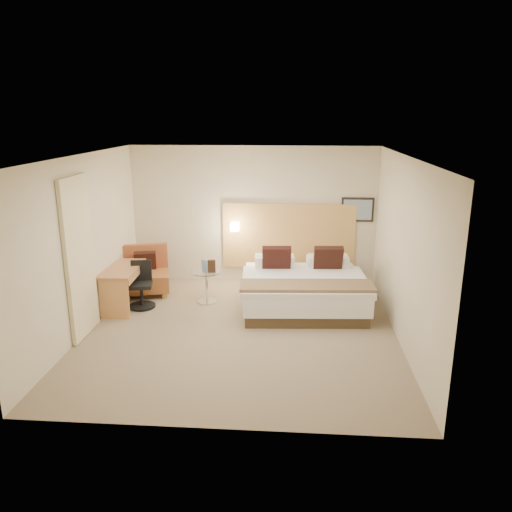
# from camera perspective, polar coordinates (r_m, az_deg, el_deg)

# --- Properties ---
(floor) EXTENTS (4.80, 5.00, 0.02)m
(floor) POSITION_cam_1_polar(r_m,az_deg,el_deg) (7.88, -1.79, -8.71)
(floor) COLOR #7F6D55
(floor) RESTS_ON ground
(ceiling) EXTENTS (4.80, 5.00, 0.02)m
(ceiling) POSITION_cam_1_polar(r_m,az_deg,el_deg) (7.19, -1.98, 11.41)
(ceiling) COLOR white
(ceiling) RESTS_ON floor
(wall_back) EXTENTS (4.80, 0.02, 2.70)m
(wall_back) POSITION_cam_1_polar(r_m,az_deg,el_deg) (9.85, -0.32, 4.66)
(wall_back) COLOR beige
(wall_back) RESTS_ON floor
(wall_front) EXTENTS (4.80, 0.02, 2.70)m
(wall_front) POSITION_cam_1_polar(r_m,az_deg,el_deg) (5.06, -4.95, -6.50)
(wall_front) COLOR beige
(wall_front) RESTS_ON floor
(wall_left) EXTENTS (0.02, 5.00, 2.70)m
(wall_left) POSITION_cam_1_polar(r_m,az_deg,el_deg) (8.04, -19.23, 1.17)
(wall_left) COLOR beige
(wall_left) RESTS_ON floor
(wall_right) EXTENTS (0.02, 5.00, 2.70)m
(wall_right) POSITION_cam_1_polar(r_m,az_deg,el_deg) (7.55, 16.61, 0.49)
(wall_right) COLOR beige
(wall_right) RESTS_ON floor
(headboard_panel) EXTENTS (2.60, 0.04, 1.30)m
(headboard_panel) POSITION_cam_1_polar(r_m,az_deg,el_deg) (9.87, 3.73, 2.27)
(headboard_panel) COLOR tan
(headboard_panel) RESTS_ON wall_back
(art_frame) EXTENTS (0.62, 0.03, 0.47)m
(art_frame) POSITION_cam_1_polar(r_m,az_deg,el_deg) (9.84, 11.52, 5.22)
(art_frame) COLOR black
(art_frame) RESTS_ON wall_back
(art_canvas) EXTENTS (0.54, 0.01, 0.39)m
(art_canvas) POSITION_cam_1_polar(r_m,az_deg,el_deg) (9.82, 11.54, 5.20)
(art_canvas) COLOR #768EA3
(art_canvas) RESTS_ON wall_back
(lamp_arm) EXTENTS (0.02, 0.12, 0.02)m
(lamp_arm) POSITION_cam_1_polar(r_m,az_deg,el_deg) (9.84, -2.39, 3.44)
(lamp_arm) COLOR silver
(lamp_arm) RESTS_ON wall_back
(lamp_shade) EXTENTS (0.15, 0.15, 0.15)m
(lamp_shade) POSITION_cam_1_polar(r_m,az_deg,el_deg) (9.78, -2.43, 3.37)
(lamp_shade) COLOR #F5E4BF
(lamp_shade) RESTS_ON wall_back
(curtain) EXTENTS (0.06, 0.90, 2.42)m
(curtain) POSITION_cam_1_polar(r_m,az_deg,el_deg) (7.83, -19.52, -0.22)
(curtain) COLOR beige
(curtain) RESTS_ON wall_left
(bottle_a) EXTENTS (0.07, 0.07, 0.21)m
(bottle_a) POSITION_cam_1_polar(r_m,az_deg,el_deg) (8.93, -6.04, -1.04)
(bottle_a) COLOR #7797B8
(bottle_a) RESTS_ON side_table
(bottle_b) EXTENTS (0.07, 0.07, 0.21)m
(bottle_b) POSITION_cam_1_polar(r_m,az_deg,el_deg) (8.91, -5.75, -1.06)
(bottle_b) COLOR #90B1DF
(bottle_b) RESTS_ON side_table
(menu_folder) EXTENTS (0.14, 0.07, 0.23)m
(menu_folder) POSITION_cam_1_polar(r_m,az_deg,el_deg) (8.81, -5.09, -1.17)
(menu_folder) COLOR #332015
(menu_folder) RESTS_ON side_table
(bed) EXTENTS (2.23, 2.18, 1.03)m
(bed) POSITION_cam_1_polar(r_m,az_deg,el_deg) (8.81, 5.39, -3.63)
(bed) COLOR #413220
(bed) RESTS_ON floor
(lounge_chair) EXTENTS (1.00, 0.93, 0.89)m
(lounge_chair) POSITION_cam_1_polar(r_m,az_deg,el_deg) (9.63, -12.48, -2.12)
(lounge_chair) COLOR tan
(lounge_chair) RESTS_ON floor
(side_table) EXTENTS (0.58, 0.58, 0.58)m
(side_table) POSITION_cam_1_polar(r_m,az_deg,el_deg) (8.99, -5.67, -3.33)
(side_table) COLOR silver
(side_table) RESTS_ON floor
(desk) EXTENTS (0.57, 1.17, 0.72)m
(desk) POSITION_cam_1_polar(r_m,az_deg,el_deg) (8.94, -14.81, -2.24)
(desk) COLOR #AB6C43
(desk) RESTS_ON floor
(desk_chair) EXTENTS (0.53, 0.53, 0.81)m
(desk_chair) POSITION_cam_1_polar(r_m,az_deg,el_deg) (8.96, -12.94, -3.65)
(desk_chair) COLOR black
(desk_chair) RESTS_ON floor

